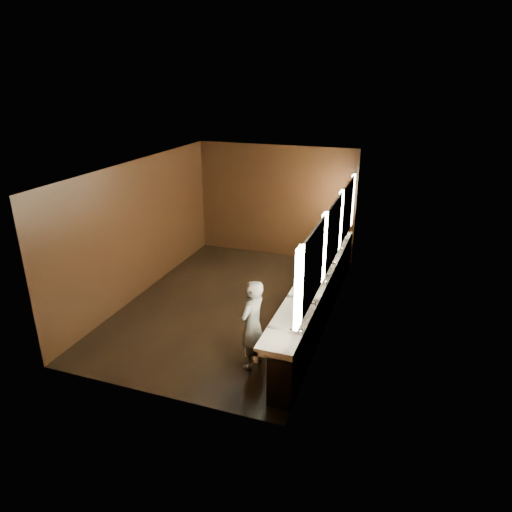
{
  "coord_description": "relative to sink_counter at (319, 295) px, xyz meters",
  "views": [
    {
      "loc": [
        3.22,
        -7.65,
        4.33
      ],
      "look_at": [
        0.54,
        0.0,
        1.12
      ],
      "focal_mm": 32.0,
      "sensor_mm": 36.0,
      "label": 1
    }
  ],
  "objects": [
    {
      "name": "wall_front",
      "position": [
        -1.79,
        -3.0,
        0.9
      ],
      "size": [
        4.0,
        0.02,
        2.8
      ],
      "primitive_type": "cube",
      "color": "black",
      "rests_on": "floor"
    },
    {
      "name": "trash_bin",
      "position": [
        -0.22,
        -0.37,
        -0.19
      ],
      "size": [
        0.43,
        0.43,
        0.6
      ],
      "primitive_type": "cylinder",
      "rotation": [
        0.0,
        0.0,
        0.13
      ],
      "color": "black",
      "rests_on": "floor"
    },
    {
      "name": "wall_back",
      "position": [
        -1.79,
        3.0,
        0.9
      ],
      "size": [
        4.0,
        0.02,
        2.8
      ],
      "primitive_type": "cube",
      "color": "black",
      "rests_on": "floor"
    },
    {
      "name": "person",
      "position": [
        -0.67,
        -1.84,
        0.24
      ],
      "size": [
        0.47,
        0.61,
        1.48
      ],
      "primitive_type": "imported",
      "rotation": [
        0.0,
        0.0,
        -1.81
      ],
      "color": "#7FA0BE",
      "rests_on": "floor"
    },
    {
      "name": "sink_counter",
      "position": [
        0.0,
        0.0,
        0.0
      ],
      "size": [
        0.55,
        5.4,
        1.01
      ],
      "color": "black",
      "rests_on": "floor"
    },
    {
      "name": "floor",
      "position": [
        -1.79,
        -0.0,
        -0.5
      ],
      "size": [
        6.0,
        6.0,
        0.0
      ],
      "primitive_type": "plane",
      "color": "black",
      "rests_on": "ground"
    },
    {
      "name": "wall_right",
      "position": [
        0.21,
        -0.0,
        0.9
      ],
      "size": [
        0.02,
        6.0,
        2.8
      ],
      "primitive_type": "cube",
      "color": "black",
      "rests_on": "floor"
    },
    {
      "name": "ceiling",
      "position": [
        -1.79,
        -0.0,
        2.3
      ],
      "size": [
        4.0,
        6.0,
        0.02
      ],
      "primitive_type": "cube",
      "color": "#2D2D2B",
      "rests_on": "wall_back"
    },
    {
      "name": "wall_left",
      "position": [
        -3.79,
        -0.0,
        0.9
      ],
      "size": [
        0.02,
        6.0,
        2.8
      ],
      "primitive_type": "cube",
      "color": "black",
      "rests_on": "floor"
    },
    {
      "name": "mirror_band",
      "position": [
        0.19,
        -0.0,
        1.25
      ],
      "size": [
        0.06,
        5.03,
        1.15
      ],
      "color": "#FDEDC1",
      "rests_on": "wall_right"
    }
  ]
}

